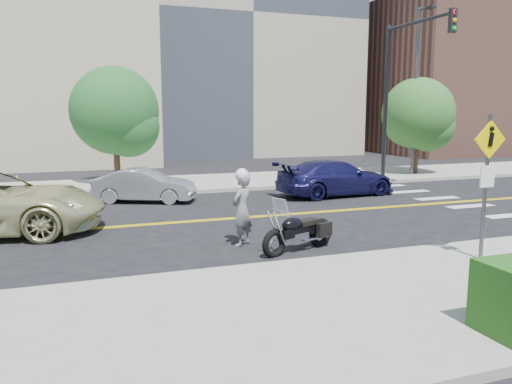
{
  "coord_description": "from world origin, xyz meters",
  "views": [
    {
      "loc": [
        -3.63,
        -14.26,
        3.17
      ],
      "look_at": [
        0.54,
        -2.51,
        1.2
      ],
      "focal_mm": 35.0,
      "sensor_mm": 36.0,
      "label": 1
    }
  ],
  "objects_px": {
    "motorcycle": "(299,223)",
    "parked_car_silver": "(144,186)",
    "pedestrian_sign": "(487,173)",
    "motorcyclist": "(242,207)",
    "parked_car_blue": "(336,178)"
  },
  "relations": [
    {
      "from": "motorcycle",
      "to": "parked_car_silver",
      "type": "bearing_deg",
      "value": 86.65
    },
    {
      "from": "motorcycle",
      "to": "parked_car_silver",
      "type": "height_order",
      "value": "motorcycle"
    },
    {
      "from": "parked_car_silver",
      "to": "motorcycle",
      "type": "bearing_deg",
      "value": -138.89
    },
    {
      "from": "pedestrian_sign",
      "to": "motorcyclist",
      "type": "relative_size",
      "value": 1.59
    },
    {
      "from": "motorcycle",
      "to": "parked_car_blue",
      "type": "relative_size",
      "value": 0.45
    },
    {
      "from": "motorcyclist",
      "to": "motorcycle",
      "type": "relative_size",
      "value": 0.87
    },
    {
      "from": "motorcyclist",
      "to": "motorcycle",
      "type": "xyz_separation_m",
      "value": [
        1.11,
        -0.87,
        -0.28
      ]
    },
    {
      "from": "motorcyclist",
      "to": "motorcycle",
      "type": "bearing_deg",
      "value": 103.03
    },
    {
      "from": "pedestrian_sign",
      "to": "parked_car_blue",
      "type": "bearing_deg",
      "value": 80.59
    },
    {
      "from": "motorcyclist",
      "to": "parked_car_silver",
      "type": "relative_size",
      "value": 0.52
    },
    {
      "from": "motorcyclist",
      "to": "motorcycle",
      "type": "distance_m",
      "value": 1.44
    },
    {
      "from": "pedestrian_sign",
      "to": "parked_car_blue",
      "type": "height_order",
      "value": "pedestrian_sign"
    },
    {
      "from": "motorcyclist",
      "to": "pedestrian_sign",
      "type": "bearing_deg",
      "value": 103.45
    },
    {
      "from": "parked_car_blue",
      "to": "motorcycle",
      "type": "bearing_deg",
      "value": 141.03
    },
    {
      "from": "pedestrian_sign",
      "to": "motorcyclist",
      "type": "distance_m",
      "value": 5.41
    }
  ]
}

